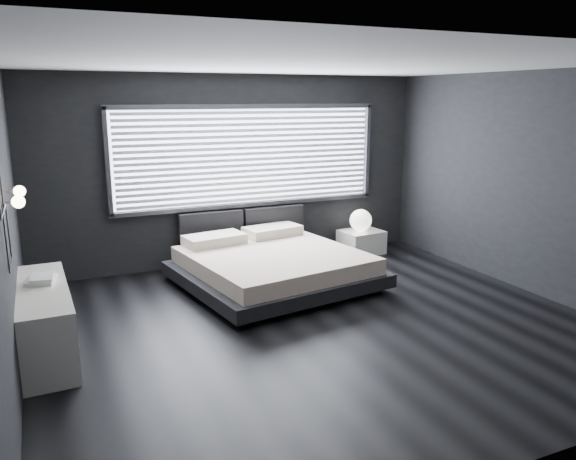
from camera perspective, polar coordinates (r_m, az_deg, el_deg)
name	(u,v)px	position (r m, az deg, el deg)	size (l,w,h in m)	color
room	(321,201)	(5.94, 3.35, 2.96)	(6.04, 6.00, 2.80)	black
window	(250,156)	(8.44, -3.91, 7.48)	(4.14, 0.09, 1.52)	white
headboard	(243,226)	(8.51, -4.58, 0.41)	(1.96, 0.16, 0.52)	black
sconce_near	(18,202)	(5.31, -25.75, 2.60)	(0.18, 0.11, 0.11)	silver
sconce_far	(19,191)	(5.91, -25.64, 3.56)	(0.18, 0.11, 0.11)	silver
wall_art_lower	(7,237)	(5.02, -26.62, -0.64)	(0.01, 0.48, 0.48)	#47474C
bed	(273,265)	(7.52, -1.56, -3.59)	(2.64, 2.56, 0.60)	black
nightstand	(361,242)	(9.17, 7.45, -1.20)	(0.63, 0.53, 0.37)	white
orb_lamp	(361,220)	(9.07, 7.40, 0.99)	(0.35, 0.35, 0.35)	white
dresser	(45,320)	(6.04, -23.46, -8.43)	(0.52, 1.72, 0.68)	white
book_stack	(42,279)	(6.09, -23.75, -4.58)	(0.31, 0.37, 0.07)	silver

